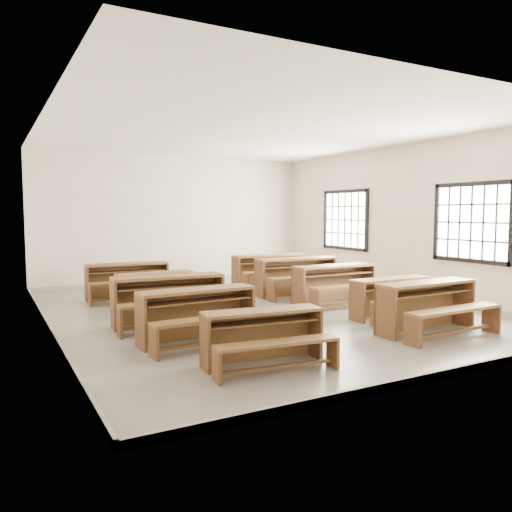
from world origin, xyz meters
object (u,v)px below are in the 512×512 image
desk_set_7 (336,282)px  desk_set_3 (156,287)px  desk_set_5 (429,303)px  desk_set_6 (392,295)px  desk_set_2 (169,296)px  desk_set_4 (128,278)px  desk_set_0 (264,333)px  desk_set_8 (297,274)px  desk_set_9 (270,269)px  desk_set_1 (199,311)px

desk_set_7 → desk_set_3: bearing=155.3°
desk_set_5 → desk_set_6: 1.05m
desk_set_6 → desk_set_2: bearing=159.3°
desk_set_4 → desk_set_6: bearing=-45.7°
desk_set_0 → desk_set_8: (3.06, 3.96, 0.09)m
desk_set_6 → desk_set_9: (-0.13, 3.91, 0.07)m
desk_set_0 → desk_set_4: 5.22m
desk_set_7 → desk_set_8: size_ratio=0.93×
desk_set_6 → desk_set_1: bearing=178.1°
desk_set_4 → desk_set_7: size_ratio=0.99×
desk_set_2 → desk_set_3: (0.27, 1.58, -0.08)m
desk_set_6 → desk_set_9: size_ratio=0.84×
desk_set_3 → desk_set_4: (-0.25, 1.11, 0.05)m
desk_set_0 → desk_set_8: bearing=59.1°
desk_set_3 → desk_set_7: 3.45m
desk_set_0 → desk_set_6: 3.43m
desk_set_8 → desk_set_9: 1.18m
desk_set_0 → desk_set_6: (3.20, 1.24, 0.02)m
desk_set_0 → desk_set_3: bearing=97.1°
desk_set_1 → desk_set_3: desk_set_1 is taller
desk_set_6 → desk_set_8: size_ratio=0.82×
desk_set_6 → desk_set_9: 3.91m
desk_set_3 → desk_set_6: (3.23, -2.87, 0.01)m
desk_set_0 → desk_set_3: desk_set_3 is taller
desk_set_2 → desk_set_0: bearing=-79.5°
desk_set_2 → desk_set_5: bearing=-31.6°
desk_set_1 → desk_set_7: (3.39, 1.34, 0.02)m
desk_set_3 → desk_set_8: desk_set_8 is taller
desk_set_2 → desk_set_9: size_ratio=1.01×
desk_set_8 → desk_set_3: bearing=-179.4°
desk_set_1 → desk_set_3: size_ratio=1.12×
desk_set_1 → desk_set_5: desk_set_5 is taller
desk_set_1 → desk_set_7: 3.64m
desk_set_2 → desk_set_7: bearing=6.3°
desk_set_4 → desk_set_5: bearing=-54.1°
desk_set_8 → desk_set_4: bearing=162.7°
desk_set_4 → desk_set_9: size_ratio=0.94×
desk_set_5 → desk_set_9: (0.13, 4.93, 0.02)m
desk_set_2 → desk_set_5: (3.24, -2.30, -0.02)m
desk_set_9 → desk_set_1: bearing=-128.4°
desk_set_3 → desk_set_5: bearing=-55.1°
desk_set_3 → desk_set_7: (3.13, -1.44, 0.07)m
desk_set_4 → desk_set_8: size_ratio=0.92×
desk_set_1 → desk_set_0: bearing=-80.0°
desk_set_3 → desk_set_9: size_ratio=0.82×
desk_set_3 → desk_set_5: size_ratio=0.88×
desk_set_0 → desk_set_5: 2.95m
desk_set_5 → desk_set_8: size_ratio=0.92×
desk_set_8 → desk_set_9: bearing=92.9°
desk_set_4 → desk_set_5: (3.21, -4.99, 0.01)m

